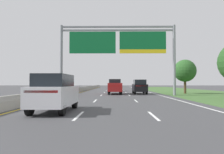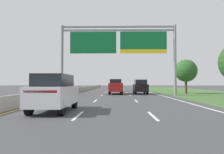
{
  "view_description": "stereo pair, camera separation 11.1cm",
  "coord_description": "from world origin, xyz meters",
  "px_view_note": "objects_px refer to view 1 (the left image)",
  "views": [
    {
      "loc": [
        -0.06,
        -0.42,
        1.62
      ],
      "look_at": [
        -0.27,
        15.79,
        2.07
      ],
      "focal_mm": 35.19,
      "sensor_mm": 36.0,
      "label": 1
    },
    {
      "loc": [
        0.06,
        -0.42,
        1.62
      ],
      "look_at": [
        -0.27,
        15.79,
        2.07
      ],
      "focal_mm": 35.19,
      "sensor_mm": 36.0,
      "label": 2
    }
  ],
  "objects_px": {
    "car_white_left_lane_suv": "(55,92)",
    "car_navy_centre_lane_sedan": "(116,87)",
    "roadside_tree_mid": "(185,71)",
    "overhead_sign_gantry": "(118,45)",
    "car_black_right_lane_suv": "(139,87)",
    "pickup_truck_red": "(115,87)"
  },
  "relations": [
    {
      "from": "overhead_sign_gantry",
      "to": "car_black_right_lane_suv",
      "type": "bearing_deg",
      "value": 52.19
    },
    {
      "from": "car_black_right_lane_suv",
      "to": "roadside_tree_mid",
      "type": "bearing_deg",
      "value": -82.13
    },
    {
      "from": "overhead_sign_gantry",
      "to": "car_white_left_lane_suv",
      "type": "height_order",
      "value": "overhead_sign_gantry"
    },
    {
      "from": "pickup_truck_red",
      "to": "car_white_left_lane_suv",
      "type": "bearing_deg",
      "value": 169.83
    },
    {
      "from": "car_navy_centre_lane_sedan",
      "to": "car_black_right_lane_suv",
      "type": "height_order",
      "value": "car_black_right_lane_suv"
    },
    {
      "from": "pickup_truck_red",
      "to": "roadside_tree_mid",
      "type": "xyz_separation_m",
      "value": [
        10.69,
        1.14,
        2.41
      ]
    },
    {
      "from": "overhead_sign_gantry",
      "to": "pickup_truck_red",
      "type": "xyz_separation_m",
      "value": [
        -0.36,
        4.04,
        -5.44
      ]
    },
    {
      "from": "car_white_left_lane_suv",
      "to": "car_navy_centre_lane_sedan",
      "type": "bearing_deg",
      "value": -5.94
    },
    {
      "from": "car_navy_centre_lane_sedan",
      "to": "roadside_tree_mid",
      "type": "relative_size",
      "value": 0.85
    },
    {
      "from": "car_navy_centre_lane_sedan",
      "to": "car_white_left_lane_suv",
      "type": "relative_size",
      "value": 0.94
    },
    {
      "from": "car_white_left_lane_suv",
      "to": "car_black_right_lane_suv",
      "type": "bearing_deg",
      "value": -18.79
    },
    {
      "from": "overhead_sign_gantry",
      "to": "car_black_right_lane_suv",
      "type": "height_order",
      "value": "overhead_sign_gantry"
    },
    {
      "from": "overhead_sign_gantry",
      "to": "roadside_tree_mid",
      "type": "xyz_separation_m",
      "value": [
        10.33,
        5.18,
        -3.03
      ]
    },
    {
      "from": "pickup_truck_red",
      "to": "roadside_tree_mid",
      "type": "bearing_deg",
      "value": -84.34
    },
    {
      "from": "car_navy_centre_lane_sedan",
      "to": "overhead_sign_gantry",
      "type": "bearing_deg",
      "value": 179.96
    },
    {
      "from": "overhead_sign_gantry",
      "to": "pickup_truck_red",
      "type": "relative_size",
      "value": 2.78
    },
    {
      "from": "car_navy_centre_lane_sedan",
      "to": "roadside_tree_mid",
      "type": "bearing_deg",
      "value": -135.35
    },
    {
      "from": "pickup_truck_red",
      "to": "roadside_tree_mid",
      "type": "relative_size",
      "value": 1.04
    },
    {
      "from": "roadside_tree_mid",
      "to": "car_black_right_lane_suv",
      "type": "bearing_deg",
      "value": -172.5
    },
    {
      "from": "pickup_truck_red",
      "to": "car_black_right_lane_suv",
      "type": "bearing_deg",
      "value": -87.06
    },
    {
      "from": "car_navy_centre_lane_sedan",
      "to": "car_black_right_lane_suv",
      "type": "bearing_deg",
      "value": -163.6
    },
    {
      "from": "roadside_tree_mid",
      "to": "car_white_left_lane_suv",
      "type": "bearing_deg",
      "value": -123.83
    }
  ]
}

